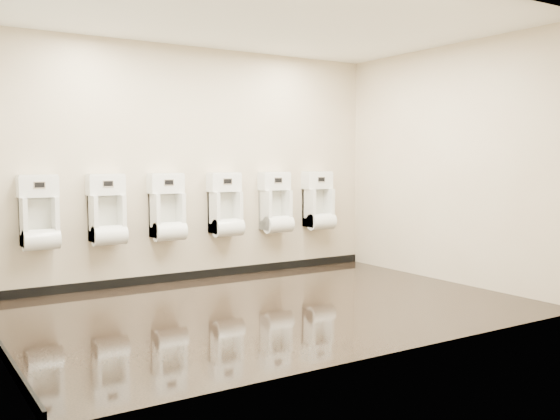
{
  "coord_description": "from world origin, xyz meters",
  "views": [
    {
      "loc": [
        -3.16,
        -5.16,
        1.44
      ],
      "look_at": [
        0.47,
        0.55,
        0.91
      ],
      "focal_mm": 40.0,
      "sensor_mm": 36.0,
      "label": 1
    }
  ],
  "objects_px": {
    "urinal_0": "(39,218)",
    "urinal_3": "(226,209)",
    "urinal_1": "(107,215)",
    "urinal_2": "(167,212)",
    "urinal_5": "(319,205)",
    "urinal_4": "(276,207)"
  },
  "relations": [
    {
      "from": "urinal_4",
      "to": "urinal_5",
      "type": "distance_m",
      "value": 0.68
    },
    {
      "from": "urinal_4",
      "to": "urinal_5",
      "type": "height_order",
      "value": "same"
    },
    {
      "from": "urinal_3",
      "to": "urinal_4",
      "type": "distance_m",
      "value": 0.73
    },
    {
      "from": "urinal_2",
      "to": "urinal_3",
      "type": "xyz_separation_m",
      "value": [
        0.76,
        0.0,
        0.0
      ]
    },
    {
      "from": "urinal_1",
      "to": "urinal_4",
      "type": "distance_m",
      "value": 2.19
    },
    {
      "from": "urinal_0",
      "to": "urinal_4",
      "type": "distance_m",
      "value": 2.9
    },
    {
      "from": "urinal_0",
      "to": "urinal_2",
      "type": "bearing_deg",
      "value": 0.0
    },
    {
      "from": "urinal_0",
      "to": "urinal_2",
      "type": "xyz_separation_m",
      "value": [
        1.42,
        0.0,
        0.0
      ]
    },
    {
      "from": "urinal_2",
      "to": "urinal_3",
      "type": "distance_m",
      "value": 0.76
    },
    {
      "from": "urinal_0",
      "to": "urinal_1",
      "type": "distance_m",
      "value": 0.71
    },
    {
      "from": "urinal_4",
      "to": "urinal_2",
      "type": "bearing_deg",
      "value": 180.0
    },
    {
      "from": "urinal_0",
      "to": "urinal_3",
      "type": "distance_m",
      "value": 2.17
    },
    {
      "from": "urinal_3",
      "to": "urinal_1",
      "type": "bearing_deg",
      "value": 180.0
    },
    {
      "from": "urinal_5",
      "to": "urinal_0",
      "type": "bearing_deg",
      "value": 180.0
    },
    {
      "from": "urinal_0",
      "to": "urinal_4",
      "type": "relative_size",
      "value": 1.0
    },
    {
      "from": "urinal_1",
      "to": "urinal_4",
      "type": "height_order",
      "value": "same"
    },
    {
      "from": "urinal_3",
      "to": "urinal_5",
      "type": "distance_m",
      "value": 1.41
    },
    {
      "from": "urinal_0",
      "to": "urinal_4",
      "type": "height_order",
      "value": "same"
    },
    {
      "from": "urinal_0",
      "to": "urinal_3",
      "type": "bearing_deg",
      "value": 0.0
    },
    {
      "from": "urinal_1",
      "to": "urinal_3",
      "type": "xyz_separation_m",
      "value": [
        1.46,
        0.0,
        0.0
      ]
    },
    {
      "from": "urinal_1",
      "to": "urinal_5",
      "type": "distance_m",
      "value": 2.87
    },
    {
      "from": "urinal_1",
      "to": "urinal_4",
      "type": "relative_size",
      "value": 1.0
    }
  ]
}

